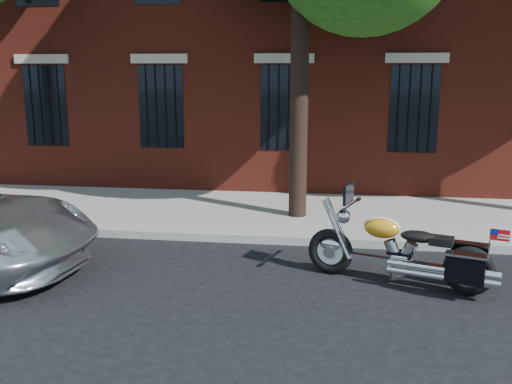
# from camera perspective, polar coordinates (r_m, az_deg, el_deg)

# --- Properties ---
(ground) EXTENTS (120.00, 120.00, 0.00)m
(ground) POSITION_cam_1_polar(r_m,az_deg,el_deg) (9.14, -0.29, -7.68)
(ground) COLOR black
(ground) RESTS_ON ground
(curb) EXTENTS (40.00, 0.16, 0.15)m
(curb) POSITION_cam_1_polar(r_m,az_deg,el_deg) (10.41, 0.80, -4.73)
(curb) COLOR gray
(curb) RESTS_ON ground
(sidewalk) EXTENTS (40.00, 3.60, 0.15)m
(sidewalk) POSITION_cam_1_polar(r_m,az_deg,el_deg) (12.21, 1.91, -2.18)
(sidewalk) COLOR gray
(sidewalk) RESTS_ON ground
(motorcycle) EXTENTS (2.65, 1.38, 1.44)m
(motorcycle) POSITION_cam_1_polar(r_m,az_deg,el_deg) (8.58, 14.82, -5.99)
(motorcycle) COLOR black
(motorcycle) RESTS_ON ground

